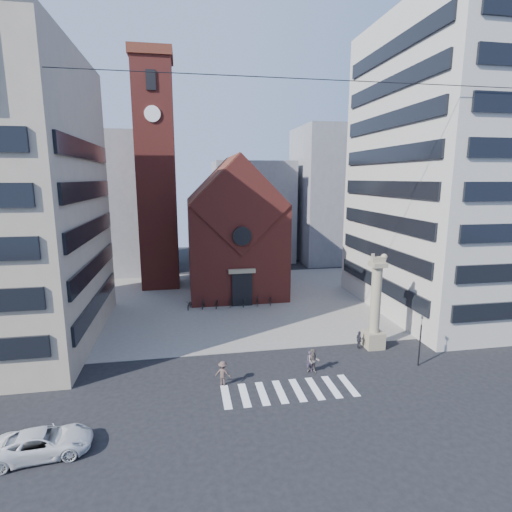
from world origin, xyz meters
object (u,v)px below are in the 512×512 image
(pedestrian_0, at_px, (310,361))
(pedestrian_2, at_px, (359,340))
(lion_column, at_px, (375,311))
(white_car, at_px, (43,443))
(scooter_0, at_px, (189,305))
(pedestrian_1, at_px, (313,361))
(traffic_light, at_px, (420,339))

(pedestrian_0, bearing_deg, pedestrian_2, 26.92)
(lion_column, height_order, pedestrian_0, lion_column)
(white_car, relative_size, pedestrian_2, 3.18)
(lion_column, distance_m, white_car, 26.74)
(white_car, bearing_deg, scooter_0, -26.12)
(lion_column, relative_size, white_car, 1.68)
(pedestrian_1, bearing_deg, pedestrian_2, 51.25)
(pedestrian_0, height_order, pedestrian_2, pedestrian_0)
(white_car, height_order, pedestrian_2, pedestrian_2)
(lion_column, height_order, scooter_0, lion_column)
(white_car, height_order, pedestrian_0, pedestrian_0)
(traffic_light, distance_m, pedestrian_1, 8.96)
(lion_column, distance_m, pedestrian_0, 8.28)
(lion_column, distance_m, pedestrian_1, 8.16)
(traffic_light, relative_size, white_car, 0.83)
(traffic_light, distance_m, pedestrian_0, 9.19)
(lion_column, xyz_separation_m, pedestrian_0, (-7.07, -3.44, -2.61))
(pedestrian_0, distance_m, pedestrian_2, 6.63)
(pedestrian_0, bearing_deg, traffic_light, -7.83)
(pedestrian_2, bearing_deg, lion_column, -88.62)
(pedestrian_1, relative_size, scooter_0, 1.00)
(white_car, bearing_deg, lion_column, -74.45)
(white_car, bearing_deg, pedestrian_0, -75.93)
(traffic_light, height_order, pedestrian_0, traffic_light)
(pedestrian_2, distance_m, scooter_0, 20.22)
(traffic_light, xyz_separation_m, white_car, (-26.59, -6.13, -1.57))
(pedestrian_2, bearing_deg, pedestrian_1, 125.01)
(pedestrian_0, distance_m, pedestrian_1, 0.32)
(white_car, distance_m, pedestrian_2, 25.32)
(traffic_light, relative_size, pedestrian_1, 2.20)
(pedestrian_1, distance_m, scooter_0, 19.74)
(lion_column, bearing_deg, pedestrian_1, -152.05)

